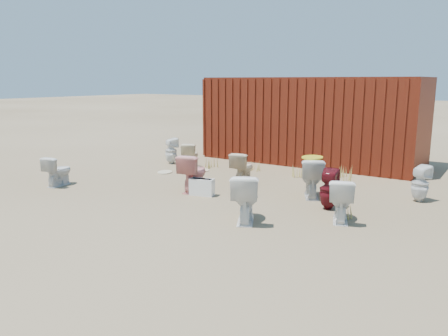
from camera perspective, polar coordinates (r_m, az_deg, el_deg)
The scene contains 22 objects.
ground at distance 8.60m, azimuth -2.23°, elevation -4.25°, with size 100.00×100.00×0.00m, color brown.
shipping_container at distance 12.90m, azimuth 11.50°, elevation 6.19°, with size 6.00×2.40×2.40m, color #50120D.
toilet_front_a at distance 10.40m, azimuth -20.86°, elevation -0.36°, with size 0.37×0.65×0.67m, color silver.
toilet_front_pink at distance 9.24m, azimuth -4.02°, elevation -0.62°, with size 0.45×0.78×0.80m, color #E28783.
toilet_front_c at distance 7.25m, azimuth 2.80°, elevation -3.87°, with size 0.46×0.80×0.82m, color white.
toilet_front_maroon at distance 8.15m, azimuth 13.55°, elevation -2.72°, with size 0.34×0.34×0.75m, color #580F15.
toilet_front_e at distance 7.53m, azimuth 15.02°, elevation -4.01°, with size 0.41×0.72×0.74m, color white.
toilet_back_a at distance 12.39m, azimuth -6.92°, elevation 2.24°, with size 0.33×0.34×0.73m, color white.
toilet_back_beige_left at distance 11.72m, azimuth -4.38°, elevation 1.64°, with size 0.38×0.67×0.68m, color beige.
toilet_back_beige_right at distance 9.96m, azimuth 2.46°, elevation 0.05°, with size 0.40×0.71×0.72m, color beige.
toilet_back_yellowlid at distance 8.93m, azimuth 11.37°, elevation -1.24°, with size 0.45×0.78×0.80m, color silver.
toilet_back_e at distance 9.25m, azimuth 24.25°, elevation -1.87°, with size 0.32×0.33×0.71m, color white.
yellow_lid at distance 8.85m, azimuth 11.47°, elevation 1.37°, with size 0.41×0.51×0.03m, color gold.
loose_tank at distance 8.93m, azimuth -2.90°, elevation -2.50°, with size 0.50×0.20×0.35m, color white.
loose_lid_near at distance 11.36m, azimuth -3.03°, elevation -0.34°, with size 0.38×0.49×0.02m, color beige.
loose_lid_far at distance 11.25m, azimuth -7.74°, elevation -0.54°, with size 0.36×0.47×0.02m, color beige.
weed_clump_a at distance 11.72m, azimuth -1.68°, elevation 0.70°, with size 0.36×0.36×0.29m, color #A69642.
weed_clump_b at distance 10.79m, azimuth 9.35°, elevation -0.41°, with size 0.32×0.32×0.28m, color #A69642.
weed_clump_c at distance 10.08m, azimuth 15.59°, elevation -1.39°, with size 0.36×0.36×0.32m, color #A69642.
weed_clump_d at distance 11.40m, azimuth 4.08°, elevation 0.26°, with size 0.30×0.30×0.25m, color #A69642.
weed_clump_e at distance 10.93m, azimuth 15.54°, elevation -0.51°, with size 0.34×0.34×0.29m, color #A69642.
weed_clump_f at distance 7.76m, azimuth 15.84°, elevation -5.54°, with size 0.28×0.28×0.23m, color #A69642.
Camera 1 is at (4.88, -6.69, 2.31)m, focal length 35.00 mm.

